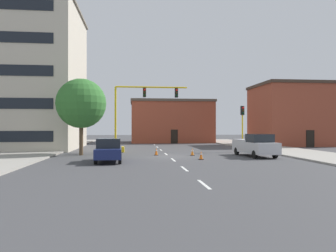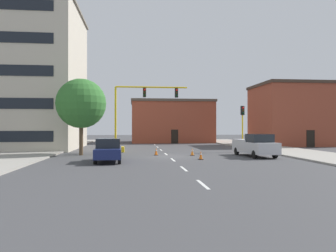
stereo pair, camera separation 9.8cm
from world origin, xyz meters
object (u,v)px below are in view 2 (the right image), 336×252
Objects in this scene: traffic_light_pole_right at (243,118)px; sedan_navy_near_left at (108,150)px; pickup_truck_silver at (255,145)px; traffic_cone_roadside_b at (156,152)px; tree_left_near at (81,104)px; traffic_cone_roadside_c at (201,155)px; traffic_signal_gantry at (126,131)px; traffic_cone_roadside_a at (192,152)px.

traffic_light_pole_right reaches higher than sedan_navy_near_left.
pickup_truck_silver is 8.81m from traffic_cone_roadside_b.
traffic_cone_roadside_c is (10.07, -5.13, -4.40)m from tree_left_near.
sedan_navy_near_left is 6.63× the size of traffic_cone_roadside_c.
pickup_truck_silver is at bearing -98.39° from traffic_light_pole_right.
traffic_signal_gantry is 1.19× the size of tree_left_near.
traffic_light_pole_right is 0.86× the size of pickup_truck_silver.
pickup_truck_silver is (-0.83, -5.63, -2.55)m from traffic_light_pole_right.
traffic_cone_roadside_c is (3.24, -4.28, -0.00)m from traffic_cone_roadside_b.
sedan_navy_near_left is (-13.25, -8.59, -2.64)m from traffic_light_pole_right.
traffic_cone_roadside_b is at bearing -55.92° from traffic_signal_gantry.
sedan_navy_near_left is 6.48m from traffic_cone_roadside_b.
tree_left_near is (-16.17, -2.61, 1.21)m from traffic_light_pole_right.
tree_left_near is (-3.96, -3.39, 2.53)m from traffic_signal_gantry.
traffic_signal_gantry is 1.74× the size of traffic_light_pole_right.
tree_left_near is 7.69m from sedan_navy_near_left.
traffic_light_pole_right is at bearing 20.30° from traffic_cone_roadside_b.
traffic_cone_roadside_a is at bearing -9.86° from traffic_cone_roadside_b.
tree_left_near is at bearing 172.05° from traffic_cone_roadside_a.
pickup_truck_silver is at bearing 21.82° from traffic_cone_roadside_c.
pickup_truck_silver is 8.33× the size of traffic_cone_roadside_a.
traffic_signal_gantry is 12.00× the size of traffic_cone_roadside_b.
traffic_cone_roadside_b reaches higher than traffic_cone_roadside_c.
pickup_truck_silver is 7.98× the size of traffic_cone_roadside_b.
sedan_navy_near_left is 8.51m from traffic_cone_roadside_a.
tree_left_near reaches higher than traffic_cone_roadside_a.
traffic_signal_gantry is at bearing 176.34° from traffic_light_pole_right.
sedan_navy_near_left is at bearing -127.25° from traffic_cone_roadside_b.
traffic_signal_gantry is at bearing 141.84° from traffic_cone_roadside_a.
traffic_cone_roadside_b is (2.87, -4.24, -1.86)m from traffic_signal_gantry.
traffic_cone_roadside_a is 0.96× the size of traffic_cone_roadside_b.
sedan_navy_near_left is 7.22m from traffic_cone_roadside_c.
traffic_light_pole_right is at bearing 51.76° from traffic_cone_roadside_c.
traffic_light_pole_right is at bearing 81.61° from pickup_truck_silver.
traffic_cone_roadside_b is (-3.24, 0.56, 0.01)m from traffic_cone_roadside_a.
traffic_cone_roadside_c reaches higher than traffic_cone_roadside_a.
traffic_light_pole_right is 6.24m from pickup_truck_silver.
sedan_navy_near_left is 6.83× the size of traffic_cone_roadside_a.
traffic_cone_roadside_b is at bearing -159.70° from traffic_light_pole_right.
traffic_cone_roadside_c is (0.00, -3.72, 0.01)m from traffic_cone_roadside_a.
traffic_light_pole_right is 7.98m from traffic_cone_roadside_a.
traffic_cone_roadside_a is 0.97× the size of traffic_cone_roadside_c.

